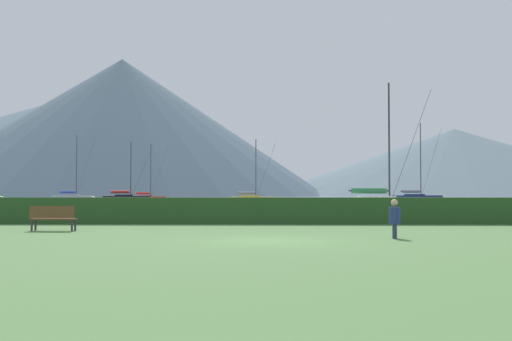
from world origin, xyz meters
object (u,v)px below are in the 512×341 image
at_px(sailboat_slip_7, 127,199).
at_px(person_seated_viewer, 395,217).
at_px(sailboat_slip_1, 148,198).
at_px(park_bench_near_path, 53,217).
at_px(sailboat_slip_2, 383,204).
at_px(sailboat_slip_5, 74,198).
at_px(sailboat_slip_6, 253,199).
at_px(sailboat_slip_0, 418,198).

bearing_deg(sailboat_slip_7, person_seated_viewer, -82.91).
bearing_deg(sailboat_slip_1, park_bench_near_path, -89.91).
height_order(sailboat_slip_2, sailboat_slip_7, sailboat_slip_2).
distance_m(sailboat_slip_5, park_bench_near_path, 88.14).
relative_size(sailboat_slip_6, park_bench_near_path, 5.05).
relative_size(sailboat_slip_0, sailboat_slip_2, 1.27).
bearing_deg(person_seated_viewer, sailboat_slip_1, 115.07).
distance_m(sailboat_slip_1, person_seated_viewer, 88.38).
distance_m(sailboat_slip_5, person_seated_viewer, 95.84).
bearing_deg(sailboat_slip_7, sailboat_slip_6, -20.05).
height_order(sailboat_slip_7, person_seated_viewer, sailboat_slip_7).
height_order(sailboat_slip_5, sailboat_slip_7, sailboat_slip_5).
distance_m(sailboat_slip_2, park_bench_near_path, 27.61).
xyz_separation_m(sailboat_slip_1, sailboat_slip_7, (-0.50, -13.29, 0.06)).
height_order(sailboat_slip_2, sailboat_slip_5, sailboat_slip_5).
bearing_deg(sailboat_slip_0, sailboat_slip_1, 160.26).
xyz_separation_m(sailboat_slip_1, sailboat_slip_2, (28.17, -59.16, 0.06)).
bearing_deg(park_bench_near_path, sailboat_slip_7, 104.82).
height_order(sailboat_slip_6, person_seated_viewer, sailboat_slip_6).
distance_m(sailboat_slip_2, sailboat_slip_7, 54.10).
relative_size(sailboat_slip_5, park_bench_near_path, 6.37).
bearing_deg(sailboat_slip_0, park_bench_near_path, -120.84).
relative_size(sailboat_slip_2, sailboat_slip_7, 1.07).
bearing_deg(sailboat_slip_6, sailboat_slip_1, 126.04).
height_order(sailboat_slip_0, sailboat_slip_6, sailboat_slip_0).
relative_size(sailboat_slip_0, sailboat_slip_7, 1.35).
height_order(sailboat_slip_1, person_seated_viewer, sailboat_slip_1).
bearing_deg(sailboat_slip_7, sailboat_slip_0, -5.76).
relative_size(sailboat_slip_1, park_bench_near_path, 5.40).
distance_m(sailboat_slip_1, park_bench_near_path, 82.14).
xyz_separation_m(sailboat_slip_0, sailboat_slip_5, (-55.65, 12.05, -0.04)).
height_order(sailboat_slip_0, park_bench_near_path, sailboat_slip_0).
distance_m(sailboat_slip_6, sailboat_slip_7, 18.41).
bearing_deg(sailboat_slip_7, sailboat_slip_1, 76.13).
xyz_separation_m(sailboat_slip_2, sailboat_slip_6, (-10.46, 43.20, -0.06)).
bearing_deg(person_seated_viewer, sailboat_slip_6, 104.50).
bearing_deg(sailboat_slip_5, sailboat_slip_1, -13.20).
distance_m(sailboat_slip_0, sailboat_slip_5, 56.94).
xyz_separation_m(sailboat_slip_5, sailboat_slip_7, (12.85, -16.50, -0.02)).
height_order(sailboat_slip_1, sailboat_slip_6, sailboat_slip_1).
bearing_deg(sailboat_slip_0, sailboat_slip_7, 178.00).
bearing_deg(sailboat_slip_0, sailboat_slip_5, 159.85).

